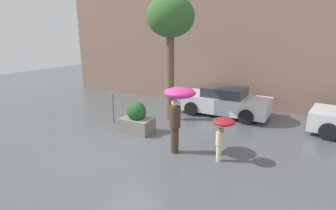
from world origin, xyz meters
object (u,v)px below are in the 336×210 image
object	(u,v)px
planter_box	(137,119)
person_adult	(178,103)
person_child	(223,128)
parked_car_near	(224,102)
parking_meter	(113,101)
street_tree	(170,20)

from	to	relation	value
planter_box	person_adult	world-z (taller)	person_adult
person_adult	person_child	bearing A→B (deg)	-49.34
planter_box	person_child	world-z (taller)	person_child
planter_box	parked_car_near	world-z (taller)	parked_car_near
person_child	parked_car_near	size ratio (longest dim) A/B	0.33
person_child	parking_meter	world-z (taller)	person_child
parked_car_near	street_tree	size ratio (longest dim) A/B	0.79
planter_box	parking_meter	xyz separation A→B (m)	(-1.47, 0.41, 0.43)
planter_box	street_tree	bearing A→B (deg)	79.28
person_adult	planter_box	bearing A→B (deg)	108.76
parked_car_near	person_child	bearing A→B (deg)	-162.54
parked_car_near	parking_meter	world-z (taller)	parking_meter
planter_box	person_child	bearing A→B (deg)	-12.51
parked_car_near	planter_box	bearing A→B (deg)	151.39
person_child	person_adult	bearing A→B (deg)	174.86
street_tree	parking_meter	world-z (taller)	street_tree
planter_box	person_adult	distance (m)	2.49
planter_box	parked_car_near	xyz separation A→B (m)	(2.16, 3.77, 0.10)
planter_box	parking_meter	size ratio (longest dim) A/B	0.93
planter_box	street_tree	distance (m)	4.09
parked_car_near	parking_meter	xyz separation A→B (m)	(-3.63, -3.36, 0.33)
person_child	street_tree	size ratio (longest dim) A/B	0.26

